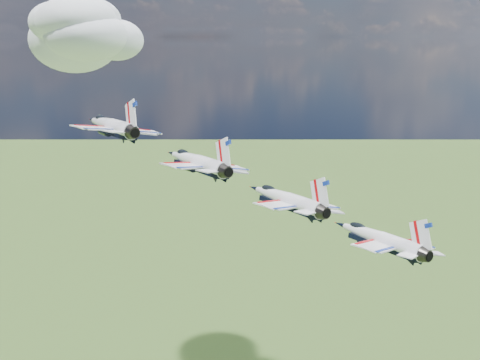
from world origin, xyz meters
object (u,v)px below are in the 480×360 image
jet_0 (110,125)px  jet_3 (378,238)px  jet_1 (196,161)px  jet_2 (285,199)px

jet_0 → jet_3: size_ratio=1.00×
jet_1 → jet_2: 10.37m
jet_1 → jet_3: bearing=-47.3°
jet_1 → jet_3: jet_1 is taller
jet_0 → jet_1: size_ratio=1.00×
jet_0 → jet_2: 20.75m
jet_0 → jet_3: 31.12m
jet_2 → jet_0: bearing=132.7°
jet_0 → jet_3: bearing=-47.3°
jet_0 → jet_1: jet_0 is taller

